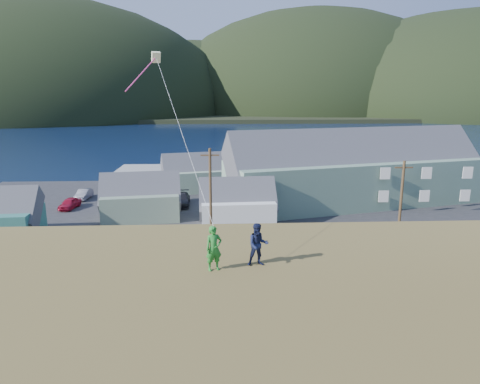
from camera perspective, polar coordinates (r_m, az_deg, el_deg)
The scene contains 15 objects.
ground at distance 37.53m, azimuth -1.68°, elevation -9.10°, with size 900.00×900.00×0.00m, color #0A1638.
grass_strip at distance 35.66m, azimuth -1.63°, elevation -10.24°, with size 110.00×8.00×0.10m, color #4C3D19.
waterfront_lot at distance 53.65m, azimuth -2.00°, elevation -2.20°, with size 72.00×36.00×0.12m, color #28282B.
wharf at distance 76.21m, azimuth -6.73°, elevation 2.57°, with size 26.00×14.00×0.90m, color gray.
far_shore at distance 365.01m, azimuth -2.61°, elevation 10.91°, with size 900.00×320.00×2.00m, color black.
far_hills at distance 316.45m, azimuth 3.98°, elevation 10.76°, with size 760.00×265.00×143.00m.
lodge at distance 57.18m, azimuth 15.18°, elevation 2.93°, with size 35.04×17.43×11.88m.
shed_palegreen_near at distance 50.07m, azimuth -13.09°, elevation -0.82°, with size 9.60×6.71×6.49m.
shed_white at distance 45.73m, azimuth -0.35°, elevation -1.72°, with size 8.39×5.82×6.50m.
shed_palegreen_far at distance 63.43m, azimuth -5.72°, elevation 2.48°, with size 11.24×8.04×6.83m.
utility_poles at distance 37.54m, azimuth -6.24°, elevation -1.57°, with size 35.86×0.24×9.76m.
parked_cars at distance 58.42m, azimuth -10.36°, elevation -0.37°, with size 23.25×12.36×1.53m.
kite_flyer_green at distance 17.14m, azimuth -3.51°, elevation -7.51°, with size 0.67×0.44×1.83m, color #227D29.
kite_flyer_navy at distance 17.59m, azimuth 2.42°, elevation -7.03°, with size 0.87×0.68×1.79m, color #161C3D.
kite_rig at distance 24.06m, azimuth -11.32°, elevation 16.64°, with size 2.19×4.30×11.10m.
Camera 1 is at (-0.51, -34.77, 14.11)m, focal length 32.00 mm.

